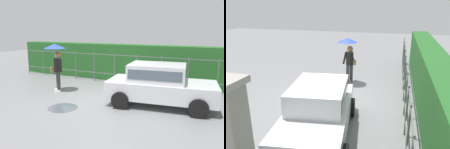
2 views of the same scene
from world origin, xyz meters
The scene contains 7 objects.
ground_plane centered at (0.00, 0.00, 0.00)m, with size 40.00×40.00×0.00m, color slate.
car centered at (2.30, 0.49, 0.80)m, with size 3.90×2.25×1.48m.
pedestrian centered at (-2.17, 0.33, 1.48)m, with size 0.90×0.90×2.07m.
gate_pillar centered at (4.72, -0.25, 1.24)m, with size 0.60×0.60×2.42m.
fence_section centered at (-0.01, 2.85, 0.83)m, with size 13.00×0.05×1.50m.
hedge_row centered at (-0.01, 3.73, 0.95)m, with size 13.95×0.90×1.90m, color #235B23.
puddle_near centered at (-0.58, -1.30, 0.00)m, with size 1.03×1.03×0.00m, color #4C545B.
Camera 2 is at (7.50, 2.45, 3.61)m, focal length 35.42 mm.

